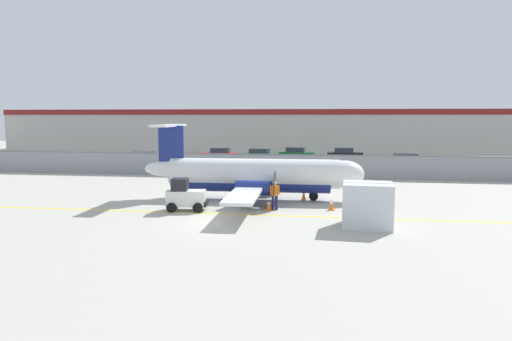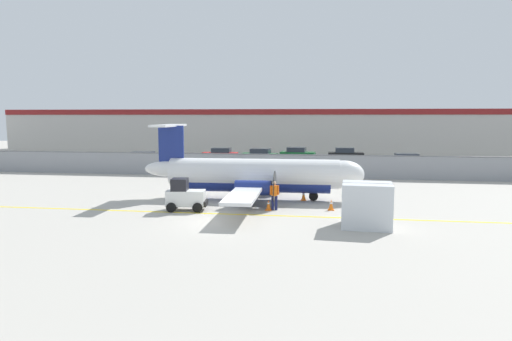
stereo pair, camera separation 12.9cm
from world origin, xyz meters
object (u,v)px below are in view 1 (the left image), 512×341
parked_car_2 (259,155)px  parked_car_3 (297,154)px  commuter_airplane (258,175)px  baggage_tug (185,196)px  ground_crew_worker (275,194)px  parked_car_4 (345,154)px  parked_car_1 (220,154)px  parked_car_0 (142,159)px  traffic_cone_near_left (331,205)px  traffic_cone_near_right (368,210)px  cargo_container (367,205)px  traffic_cone_far_right (269,205)px  parked_car_5 (407,161)px  traffic_cone_far_left (304,196)px

parked_car_2 → parked_car_3: size_ratio=1.01×
commuter_airplane → baggage_tug: size_ratio=6.55×
ground_crew_worker → parked_car_4: same height
commuter_airplane → parked_car_2: size_ratio=3.66×
parked_car_1 → parked_car_3: 9.41m
commuter_airplane → parked_car_0: commuter_airplane is taller
commuter_airplane → ground_crew_worker: 3.65m
traffic_cone_near_left → traffic_cone_near_right: size_ratio=1.00×
cargo_container → traffic_cone_near_right: cargo_container is taller
commuter_airplane → parked_car_1: bearing=107.1°
parked_car_1 → parked_car_2: size_ratio=0.97×
baggage_tug → traffic_cone_far_right: (4.81, 0.73, -0.54)m
parked_car_2 → parked_car_3: (4.27, 2.93, 0.00)m
baggage_tug → parked_car_0: 24.01m
baggage_tug → parked_car_2: size_ratio=0.56×
cargo_container → parked_car_3: size_ratio=0.58×
ground_crew_worker → traffic_cone_near_right: (5.26, -0.84, -0.64)m
traffic_cone_far_right → parked_car_5: 24.78m
parked_car_0 → parked_car_4: size_ratio=1.04×
cargo_container → parked_car_3: (-5.36, 33.07, -0.21)m
traffic_cone_near_right → parked_car_5: bearing=75.2°
traffic_cone_far_right → parked_car_5: parked_car_5 is taller
traffic_cone_near_left → parked_car_1: parked_car_1 is taller
parked_car_2 → parked_car_3: same height
parked_car_1 → parked_car_5: (20.75, -5.48, 0.00)m
parked_car_5 → cargo_container: bearing=-105.6°
commuter_airplane → baggage_tug: 5.57m
cargo_container → parked_car_4: cargo_container is taller
traffic_cone_far_left → parked_car_0: 24.77m
baggage_tug → parked_car_5: baggage_tug is taller
baggage_tug → parked_car_1: size_ratio=0.58×
traffic_cone_near_left → traffic_cone_far_right: same height
traffic_cone_far_left → parked_car_4: bearing=81.7°
ground_crew_worker → traffic_cone_near_right: ground_crew_worker is taller
parked_car_1 → parked_car_4: 15.09m
commuter_airplane → parked_car_0: size_ratio=3.67×
baggage_tug → ground_crew_worker: 5.22m
traffic_cone_far_left → parked_car_5: bearing=62.3°
traffic_cone_far_right → ground_crew_worker: bearing=18.0°
cargo_container → traffic_cone_near_right: (0.30, 2.58, -0.79)m
commuter_airplane → traffic_cone_far_right: size_ratio=25.06×
commuter_airplane → traffic_cone_near_left: 5.68m
baggage_tug → parked_car_5: bearing=46.9°
commuter_airplane → parked_car_2: bearing=96.3°
traffic_cone_near_right → parked_car_1: parked_car_1 is taller
parked_car_1 → traffic_cone_near_right: bearing=116.3°
traffic_cone_far_right → parked_car_3: parked_car_3 is taller
ground_crew_worker → traffic_cone_far_left: (1.55, 3.37, -0.64)m
traffic_cone_near_left → traffic_cone_near_right: 2.36m
cargo_container → parked_car_5: size_ratio=0.59×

